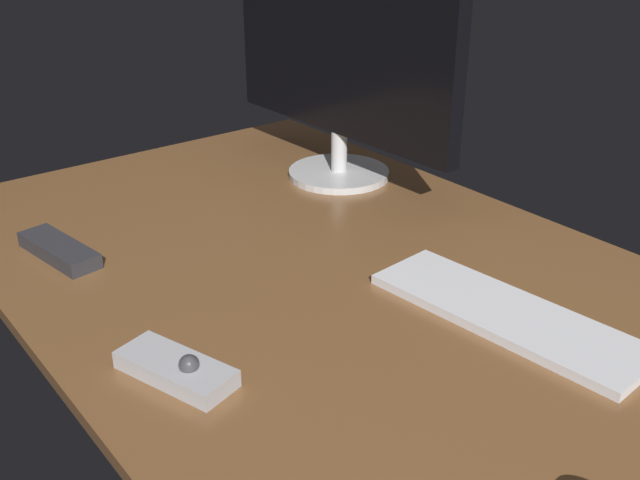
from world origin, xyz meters
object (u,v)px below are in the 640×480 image
keyboard (507,314)px  monitor (340,37)px  tv_remote (59,250)px  media_remote (177,369)px

keyboard → monitor: bearing=158.5°
monitor → keyboard: size_ratio=1.50×
monitor → tv_remote: bearing=-91.6°
monitor → tv_remote: size_ratio=3.46×
monitor → media_remote: 74.15cm
keyboard → media_remote: size_ratio=2.37×
monitor → media_remote: bearing=-57.1°
keyboard → media_remote: 43.86cm
keyboard → media_remote: media_remote is taller
tv_remote → media_remote: bearing=-9.7°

